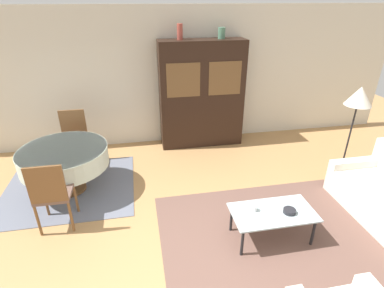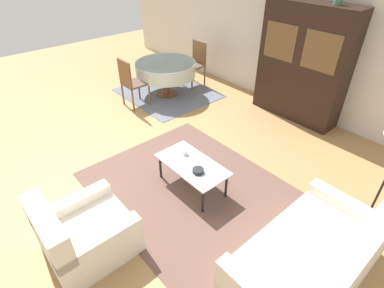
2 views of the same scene
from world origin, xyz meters
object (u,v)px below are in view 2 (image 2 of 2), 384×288
object	(u,v)px
display_cabinet	(303,64)
dining_chair_near	(131,80)
armchair	(83,234)
couch	(314,260)
coffee_table	(192,166)
dining_table	(165,69)
cup	(185,152)
bowl	(198,171)
dining_chair_far	(196,61)

from	to	relation	value
display_cabinet	dining_chair_near	distance (m)	3.34
armchair	display_cabinet	distance (m)	4.62
couch	coffee_table	distance (m)	1.87
dining_table	cup	size ratio (longest dim) A/B	17.36
armchair	bowl	world-z (taller)	armchair
couch	dining_chair_near	xyz separation A→B (m)	(-4.58, 0.70, 0.29)
armchair	cup	xyz separation A→B (m)	(-0.25, 1.68, 0.16)
display_cabinet	dining_chair_near	size ratio (longest dim) A/B	2.09
armchair	dining_chair_far	distance (m)	4.93
couch	bowl	bearing A→B (deg)	92.16
couch	cup	distance (m)	2.10
couch	dining_chair_far	xyz separation A→B (m)	(-4.58, 2.47, 0.29)
dining_table	dining_chair_near	distance (m)	0.88
dining_table	dining_chair_far	xyz separation A→B (m)	(-0.00, 0.88, -0.02)
armchair	dining_chair_near	bearing A→B (deg)	139.75
couch	dining_chair_near	world-z (taller)	dining_chair_near
couch	coffee_table	size ratio (longest dim) A/B	1.70
coffee_table	dining_table	xyz separation A→B (m)	(-2.72, 1.59, 0.22)
armchair	dining_chair_near	distance (m)	3.60
dining_chair_near	armchair	bearing A→B (deg)	-40.25
cup	bowl	distance (m)	0.43
dining_chair_far	cup	xyz separation A→B (m)	(2.49, -2.41, -0.12)
display_cabinet	dining_table	size ratio (longest dim) A/B	1.60
coffee_table	cup	bearing A→B (deg)	163.83
dining_table	cup	xyz separation A→B (m)	(2.49, -1.53, -0.15)
coffee_table	display_cabinet	xyz separation A→B (m)	(-0.28, 2.94, 0.68)
dining_table	bowl	world-z (taller)	dining_table
couch	dining_chair_near	bearing A→B (deg)	81.30
dining_chair_near	bowl	world-z (taller)	dining_chair_near
dining_chair_near	cup	size ratio (longest dim) A/B	13.24
coffee_table	dining_table	size ratio (longest dim) A/B	0.79
cup	coffee_table	bearing A→B (deg)	-16.17
couch	dining_chair_far	distance (m)	5.21
couch	dining_chair_near	distance (m)	4.64
armchair	coffee_table	distance (m)	1.61
dining_table	armchair	bearing A→B (deg)	-49.45
couch	cup	size ratio (longest dim) A/B	23.15
armchair	display_cabinet	world-z (taller)	display_cabinet
dining_chair_near	dining_chair_far	size ratio (longest dim) A/B	1.00
couch	coffee_table	world-z (taller)	couch
coffee_table	cup	xyz separation A→B (m)	(-0.23, 0.07, 0.08)
display_cabinet	dining_chair_near	world-z (taller)	display_cabinet
coffee_table	dining_chair_far	distance (m)	3.68
coffee_table	display_cabinet	world-z (taller)	display_cabinet
display_cabinet	bowl	xyz separation A→B (m)	(0.46, -2.99, -0.61)
coffee_table	cup	world-z (taller)	cup
couch	cup	world-z (taller)	couch
display_cabinet	armchair	bearing A→B (deg)	-86.18
coffee_table	dining_chair_far	size ratio (longest dim) A/B	1.03
display_cabinet	dining_chair_near	xyz separation A→B (m)	(-2.44, -2.23, -0.48)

